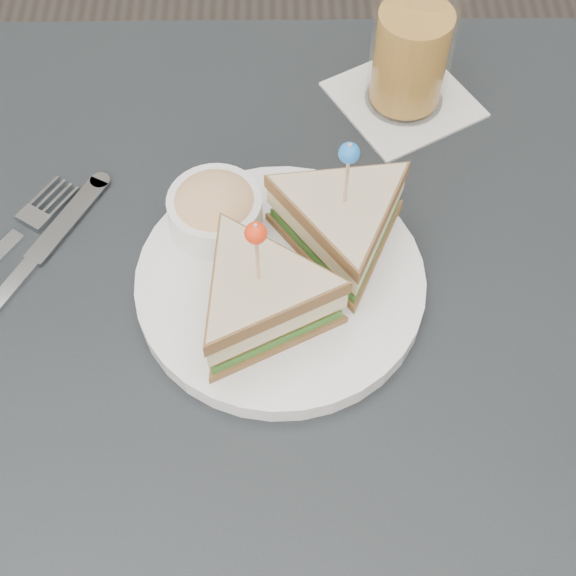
{
  "coord_description": "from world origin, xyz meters",
  "views": [
    {
      "loc": [
        0.01,
        -0.34,
        1.35
      ],
      "look_at": [
        0.01,
        0.01,
        0.8
      ],
      "focal_mm": 50.0,
      "sensor_mm": 36.0,
      "label": 1
    }
  ],
  "objects": [
    {
      "name": "cutlery_fork",
      "position": [
        -0.25,
        0.09,
        0.75
      ],
      "size": [
        0.13,
        0.18,
        0.01
      ],
      "rotation": [
        0.0,
        0.0,
        -0.57
      ],
      "color": "white",
      "rests_on": "table"
    },
    {
      "name": "table",
      "position": [
        0.0,
        0.0,
        0.67
      ],
      "size": [
        0.8,
        0.8,
        0.75
      ],
      "color": "black",
      "rests_on": "ground"
    },
    {
      "name": "plate_meal",
      "position": [
        0.01,
        0.04,
        0.79
      ],
      "size": [
        0.29,
        0.27,
        0.15
      ],
      "rotation": [
        0.0,
        0.0,
        -0.06
      ],
      "color": "white",
      "rests_on": "table"
    },
    {
      "name": "cutlery_knife",
      "position": [
        -0.22,
        0.08,
        0.75
      ],
      "size": [
        0.11,
        0.18,
        0.01
      ],
      "rotation": [
        0.0,
        0.0,
        -0.5
      ],
      "color": "silver",
      "rests_on": "table"
    },
    {
      "name": "drink_set",
      "position": [
        0.13,
        0.27,
        0.82
      ],
      "size": [
        0.17,
        0.17,
        0.16
      ],
      "rotation": [
        0.0,
        0.0,
        0.52
      ],
      "color": "white",
      "rests_on": "table"
    },
    {
      "name": "ground_plane",
      "position": [
        0.0,
        0.0,
        0.0
      ],
      "size": [
        3.5,
        3.5,
        0.0
      ],
      "primitive_type": "plane",
      "color": "#3F3833"
    }
  ]
}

